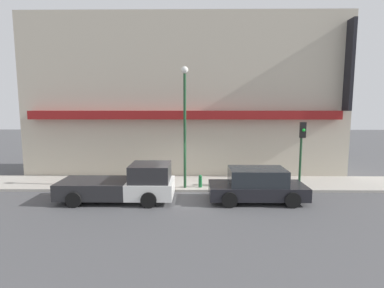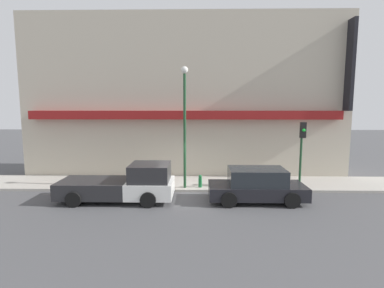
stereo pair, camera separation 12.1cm
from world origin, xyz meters
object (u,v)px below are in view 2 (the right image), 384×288
fire_hydrant (200,181)px  traffic_light (302,143)px  street_lamp (185,114)px  pickup_truck (125,184)px  parked_car (257,185)px

fire_hydrant → traffic_light: bearing=0.2°
traffic_light → street_lamp: bearing=-178.8°
pickup_truck → fire_hydrant: 4.00m
street_lamp → traffic_light: street_lamp is taller
street_lamp → traffic_light: 6.20m
traffic_light → fire_hydrant: bearing=-179.8°
pickup_truck → fire_hydrant: (3.53, 1.85, -0.30)m
fire_hydrant → pickup_truck: bearing=-152.3°
fire_hydrant → street_lamp: size_ratio=0.11×
pickup_truck → parked_car: bearing=-1.0°
pickup_truck → fire_hydrant: size_ratio=7.98×
pickup_truck → street_lamp: bearing=31.7°
pickup_truck → traffic_light: (8.75, 1.88, 1.74)m
fire_hydrant → traffic_light: size_ratio=0.19×
pickup_truck → parked_car: (6.12, 0.00, -0.02)m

